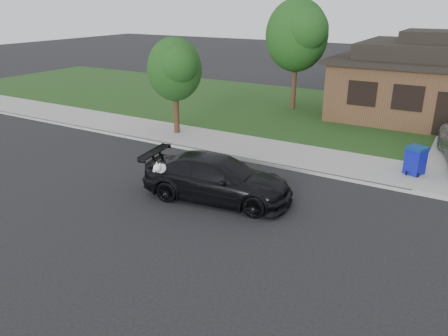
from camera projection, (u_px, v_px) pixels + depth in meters
The scene contains 8 objects.
ground at pixel (270, 208), 14.07m from camera, with size 120.00×120.00×0.00m, color black.
sidewalk at pixel (321, 160), 18.08m from camera, with size 60.00×3.00×0.12m, color gray.
curb at pixel (308, 172), 16.87m from camera, with size 60.00×0.12×0.12m, color gray.
lawn at pixel (367, 119), 24.52m from camera, with size 60.00×13.00×0.13m, color #193814.
sedan at pixel (217, 178), 14.49m from camera, with size 5.30×2.77×1.47m.
recycling_bin at pixel (415, 160), 16.34m from camera, with size 0.85×0.85×1.07m.
tree_0 at pixel (299, 34), 24.89m from camera, with size 3.78×3.60×6.34m.
tree_2 at pixel (175, 69), 20.51m from camera, with size 2.73×2.60×4.59m.
Camera 1 is at (5.12, -11.70, 6.23)m, focal length 35.00 mm.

